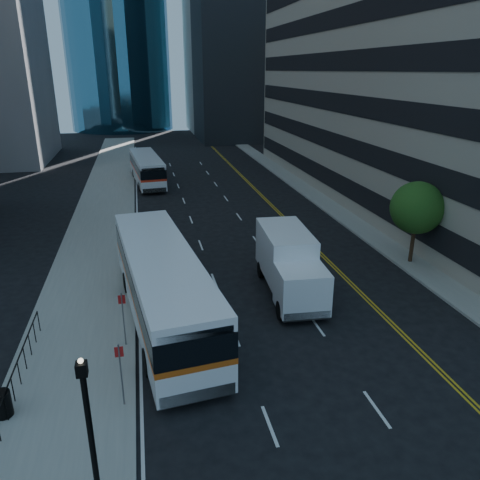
{
  "coord_description": "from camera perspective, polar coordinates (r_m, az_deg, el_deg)",
  "views": [
    {
      "loc": [
        -7.2,
        -16.4,
        11.52
      ],
      "look_at": [
        -2.2,
        6.95,
        2.8
      ],
      "focal_mm": 35.0,
      "sensor_mm": 36.0,
      "label": 1
    }
  ],
  "objects": [
    {
      "name": "ground",
      "position": [
        21.3,
        10.02,
        -13.03
      ],
      "size": [
        160.0,
        160.0,
        0.0
      ],
      "primitive_type": "plane",
      "color": "black",
      "rests_on": "ground"
    },
    {
      "name": "sidewalk_west",
      "position": [
        43.08,
        -16.06,
        3.86
      ],
      "size": [
        5.0,
        90.0,
        0.15
      ],
      "primitive_type": "cube",
      "color": "gray",
      "rests_on": "ground"
    },
    {
      "name": "sidewalk_east",
      "position": [
        45.91,
        9.04,
        5.38
      ],
      "size": [
        2.0,
        90.0,
        0.15
      ],
      "primitive_type": "cube",
      "color": "gray",
      "rests_on": "ground"
    },
    {
      "name": "street_tree",
      "position": [
        30.33,
        20.77,
        3.68
      ],
      "size": [
        3.2,
        3.2,
        5.1
      ],
      "color": "#332114",
      "rests_on": "sidewalk_east"
    },
    {
      "name": "lamp_post",
      "position": [
        13.74,
        -17.86,
        -20.91
      ],
      "size": [
        0.28,
        0.28,
        4.56
      ],
      "color": "black",
      "rests_on": "sidewalk_west"
    },
    {
      "name": "bus_front",
      "position": [
        22.62,
        -9.45,
        -5.31
      ],
      "size": [
        4.6,
        14.0,
        3.54
      ],
      "rotation": [
        0.0,
        0.0,
        0.12
      ],
      "color": "white",
      "rests_on": "ground"
    },
    {
      "name": "bus_rear",
      "position": [
        51.5,
        -11.31,
        8.58
      ],
      "size": [
        3.57,
        11.62,
        2.95
      ],
      "rotation": [
        0.0,
        0.0,
        0.1
      ],
      "color": "white",
      "rests_on": "ground"
    },
    {
      "name": "box_truck",
      "position": [
        25.18,
        6.02,
        -2.85
      ],
      "size": [
        2.8,
        7.11,
        3.34
      ],
      "rotation": [
        0.0,
        0.0,
        -0.06
      ],
      "color": "white",
      "rests_on": "ground"
    },
    {
      "name": "trash_can",
      "position": [
        19.04,
        -26.99,
        -17.38
      ],
      "size": [
        0.83,
        0.83,
        0.94
      ],
      "primitive_type": "cylinder",
      "rotation": [
        0.0,
        0.0,
        0.43
      ],
      "color": "black",
      "rests_on": "sidewalk_west"
    }
  ]
}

